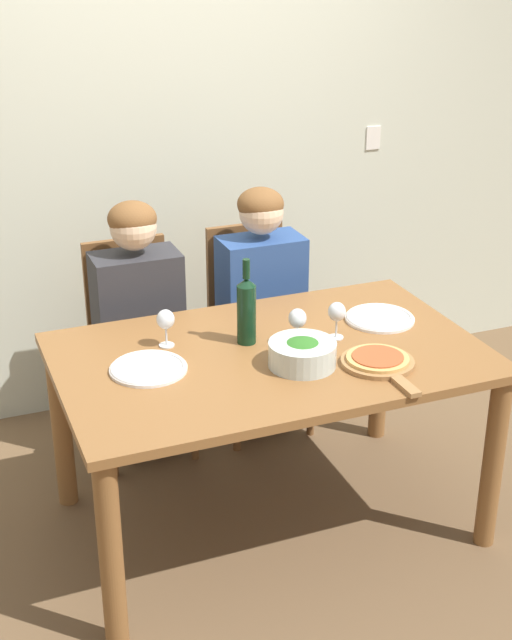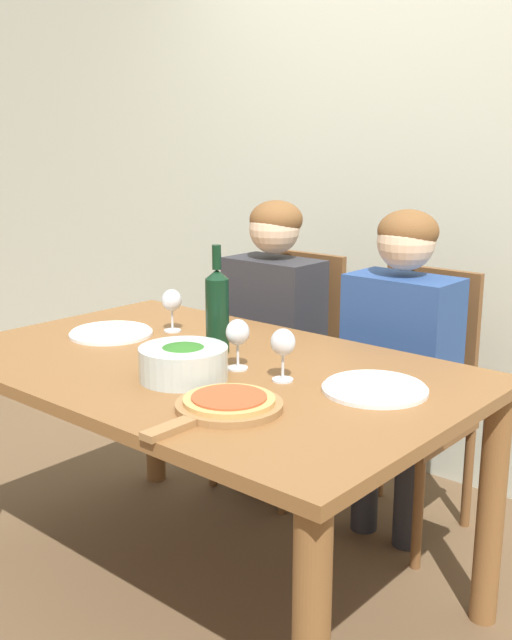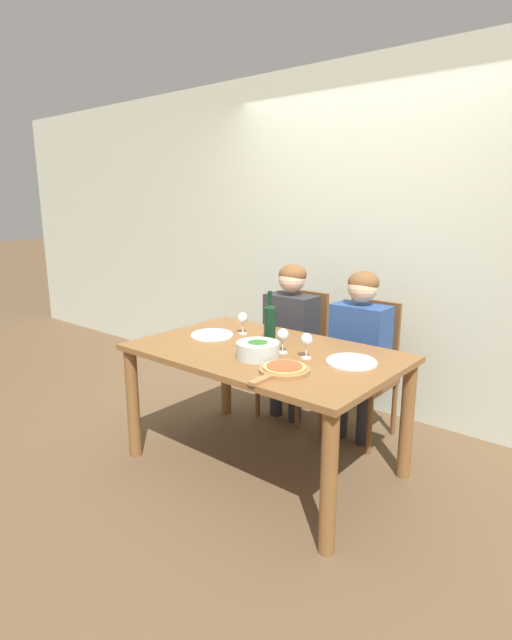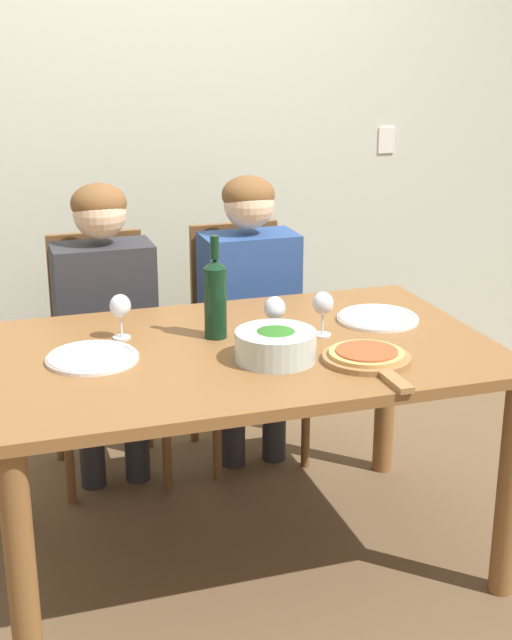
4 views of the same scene
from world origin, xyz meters
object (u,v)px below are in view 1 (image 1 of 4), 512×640
Objects in this scene: wine_bottle at (246,309)px; broccoli_bowl at (302,354)px; dinner_plate_left at (148,368)px; wine_glass_left at (166,321)px; wine_glass_right at (337,314)px; wine_glass_centre at (297,320)px; chair_right at (253,324)px; person_woman at (139,309)px; person_man at (262,291)px; dinner_plate_right at (380,318)px; chair_left at (135,343)px; pizza_on_board at (379,362)px.

wine_bottle reaches higher than broccoli_bowl.
dinner_plate_left is 0.23m from wine_glass_left.
wine_bottle is 0.35m from wine_glass_right.
chair_right is at bearing 80.45° from wine_glass_centre.
wine_glass_centre is at bearing -179.50° from wine_glass_right.
wine_bottle reaches higher than wine_glass_left.
person_man is at bearing 0.00° from person_woman.
chair_right is at bearing 78.97° from broccoli_bowl.
wine_glass_right is at bearing 37.24° from broccoli_bowl.
person_woman reaches higher than dinner_plate_right.
person_man is 0.73m from wine_glass_centre.
person_man is at bearing 43.57° from dinner_plate_left.
person_woman is 7.96× the size of wine_glass_right.
person_man is 4.22× the size of dinner_plate_left.
chair_left is at bearing 140.05° from dinner_plate_right.
chair_left is 6.44× the size of wine_glass_left.
person_woman is at bearing -90.00° from chair_left.
wine_bottle is 0.54m from pizza_on_board.
wine_bottle is at bearing 136.07° from pizza_on_board.
dinner_plate_left is at bearing -101.68° from person_woman.
person_man is 0.97m from pizza_on_board.
chair_left is at bearing 127.22° from wine_glass_right.
dinner_plate_left is 0.85m from pizza_on_board.
person_man is at bearing -11.46° from chair_left.
person_man is 7.96× the size of wine_glass_left.
pizza_on_board is at bearing -33.46° from wine_glass_left.
wine_glass_left is at bearing 140.43° from broccoli_bowl.
wine_glass_right is at bearing -15.35° from wine_glass_left.
person_woman reaches higher than broccoli_bowl.
chair_right reaches higher than dinner_plate_left.
dinner_plate_left is 1.89× the size of wine_glass_centre.
wine_glass_centre is (-0.17, -0.00, 0.00)m from wine_glass_right.
dinner_plate_left is 1.89× the size of wine_glass_right.
dinner_plate_left is 0.69× the size of pizza_on_board.
wine_glass_left is at bearing 164.60° from wine_bottle.
wine_bottle is 1.36× the size of broccoli_bowl.
chair_left reaches higher than broccoli_bowl.
person_woman is 7.96× the size of wine_glass_left.
broccoli_bowl is at bearing -68.10° from chair_left.
chair_left is at bearing 111.02° from wine_bottle.
pizza_on_board is 0.35m from wine_glass_centre.
person_woman is 1.17m from pizza_on_board.
wine_bottle is at bearing 179.69° from dinner_plate_right.
person_man is at bearing 114.61° from dinner_plate_right.
person_woman is at bearing 78.32° from dinner_plate_left.
chair_right is 3.41× the size of dinner_plate_right.
pizza_on_board is (0.66, -0.97, 0.07)m from person_woman.
wine_bottle is at bearing -15.40° from wine_glass_left.
pizza_on_board is at bearing -81.64° from wine_glass_right.
chair_left reaches higher than wine_glass_centre.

